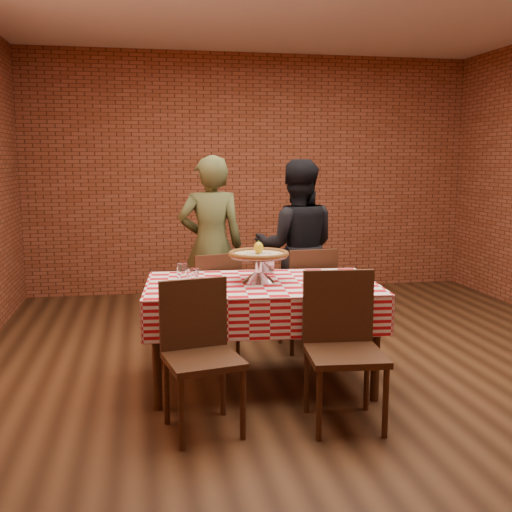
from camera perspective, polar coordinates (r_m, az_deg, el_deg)
name	(u,v)px	position (r m, az deg, el deg)	size (l,w,h in m)	color
ground	(322,369)	(4.82, 6.31, -10.67)	(6.00, 6.00, 0.00)	black
back_wall	(253,174)	(7.46, -0.27, 7.79)	(5.50, 5.50, 0.00)	brown
table	(261,334)	(4.41, 0.50, -7.41)	(1.63, 0.98, 0.75)	#3B2111
tablecloth	(261,301)	(4.34, 0.51, -4.33)	(1.66, 1.01, 0.28)	red
pizza_stand	(259,269)	(4.32, 0.25, -1.20)	(0.43, 0.43, 0.19)	silver
pizza	(259,255)	(4.30, 0.25, 0.13)	(0.44, 0.44, 0.03)	beige
lemon	(259,248)	(4.30, 0.25, 0.79)	(0.07, 0.07, 0.09)	yellow
water_glass_left	(193,278)	(4.18, -6.01, -2.07)	(0.08, 0.08, 0.13)	white
water_glass_right	(182,272)	(4.39, -7.03, -1.53)	(0.08, 0.08, 0.13)	white
side_plate	(324,283)	(4.28, 6.50, -2.59)	(0.17, 0.17, 0.01)	white
sweetener_packet_a	(351,285)	(4.25, 9.01, -2.79)	(0.05, 0.04, 0.01)	white
sweetener_packet_b	(348,285)	(4.27, 8.74, -2.71)	(0.05, 0.04, 0.01)	white
condiment_caddy	(267,264)	(4.60, 1.06, -0.82)	(0.11, 0.09, 0.15)	silver
chair_near_left	(203,360)	(3.63, -5.07, -9.81)	(0.43, 0.43, 0.91)	#3B2111
chair_near_right	(345,352)	(3.75, 8.50, -9.02)	(0.46, 0.46, 0.94)	#3B2111
chair_far_left	(211,303)	(5.07, -4.31, -4.47)	(0.40, 0.40, 0.88)	#3B2111
chair_far_right	(306,298)	(5.21, 4.77, -3.98)	(0.42, 0.42, 0.90)	#3B2111
diner_olive	(211,246)	(5.61, -4.30, 0.99)	(0.61, 0.40, 1.67)	#484B26
diner_black	(296,248)	(5.59, 3.88, 0.78)	(0.79, 0.62, 1.64)	black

